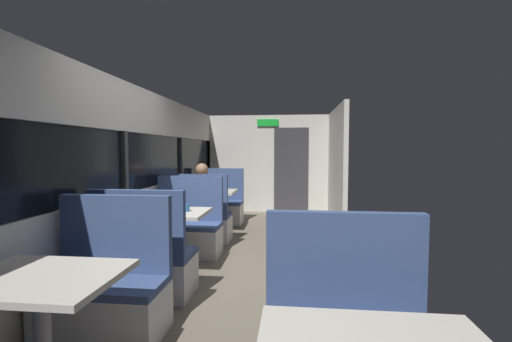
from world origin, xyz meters
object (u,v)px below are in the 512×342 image
(dining_table_far_window, at_px, (211,196))
(seated_passenger, at_px, (202,207))
(dining_table_near_window, at_px, (41,292))
(bench_far_window_facing_entry, at_px, (219,207))
(dining_table_mid_window, at_px, (169,220))
(bench_mid_window_facing_end, at_px, (145,264))
(coffee_cup_primary, at_px, (187,208))
(bench_mid_window_facing_entry, at_px, (187,231))
(bench_near_window_facing_entry, at_px, (106,294))
(bench_far_window_facing_end, at_px, (201,221))

(dining_table_far_window, distance_m, seated_passenger, 0.64)
(dining_table_near_window, height_order, bench_far_window_facing_entry, bench_far_window_facing_entry)
(dining_table_mid_window, distance_m, bench_far_window_facing_entry, 2.83)
(bench_mid_window_facing_end, height_order, seated_passenger, seated_passenger)
(seated_passenger, height_order, coffee_cup_primary, seated_passenger)
(bench_mid_window_facing_entry, relative_size, seated_passenger, 0.87)
(bench_near_window_facing_entry, bearing_deg, dining_table_near_window, -90.00)
(dining_table_near_window, relative_size, bench_mid_window_facing_entry, 0.82)
(dining_table_far_window, xyz_separation_m, bench_far_window_facing_entry, (0.00, 0.70, -0.31))
(bench_far_window_facing_entry, distance_m, seated_passenger, 1.34)
(bench_far_window_facing_end, bearing_deg, coffee_cup_primary, -81.22)
(bench_near_window_facing_entry, height_order, dining_table_far_window, bench_near_window_facing_entry)
(dining_table_near_window, xyz_separation_m, seated_passenger, (0.00, 3.60, -0.10))
(dining_table_far_window, bearing_deg, dining_table_mid_window, -90.00)
(bench_near_window_facing_entry, relative_size, bench_mid_window_facing_entry, 1.00)
(dining_table_near_window, bearing_deg, bench_mid_window_facing_entry, 90.00)
(dining_table_mid_window, height_order, seated_passenger, seated_passenger)
(dining_table_mid_window, bearing_deg, bench_far_window_facing_entry, 90.00)
(dining_table_mid_window, distance_m, bench_mid_window_facing_end, 0.77)
(bench_mid_window_facing_end, height_order, bench_far_window_facing_entry, same)
(dining_table_mid_window, relative_size, bench_mid_window_facing_end, 0.82)
(bench_near_window_facing_entry, height_order, bench_mid_window_facing_entry, same)
(coffee_cup_primary, bearing_deg, dining_table_far_window, 95.89)
(bench_far_window_facing_entry, bearing_deg, dining_table_far_window, -90.00)
(bench_far_window_facing_end, relative_size, bench_far_window_facing_entry, 1.00)
(seated_passenger, bearing_deg, bench_far_window_facing_entry, 90.00)
(bench_mid_window_facing_entry, bearing_deg, dining_table_mid_window, -90.00)
(bench_mid_window_facing_entry, xyz_separation_m, bench_far_window_facing_end, (0.00, 0.71, 0.00))
(bench_mid_window_facing_entry, bearing_deg, bench_far_window_facing_entry, 90.00)
(bench_near_window_facing_entry, xyz_separation_m, dining_table_far_window, (0.00, 3.52, 0.31))
(bench_mid_window_facing_entry, xyz_separation_m, bench_far_window_facing_entry, (0.00, 2.11, 0.00))
(dining_table_mid_window, relative_size, coffee_cup_primary, 10.00)
(bench_far_window_facing_end, bearing_deg, seated_passenger, 90.00)
(bench_mid_window_facing_entry, xyz_separation_m, dining_table_far_window, (0.00, 1.41, 0.31))
(bench_far_window_facing_end, xyz_separation_m, bench_far_window_facing_entry, (0.00, 1.40, 0.00))
(dining_table_near_window, relative_size, bench_near_window_facing_entry, 0.82)
(dining_table_far_window, height_order, seated_passenger, seated_passenger)
(dining_table_near_window, height_order, coffee_cup_primary, coffee_cup_primary)
(dining_table_far_window, relative_size, bench_far_window_facing_entry, 0.82)
(bench_near_window_facing_entry, height_order, bench_far_window_facing_entry, same)
(bench_mid_window_facing_end, relative_size, seated_passenger, 0.87)
(coffee_cup_primary, bearing_deg, bench_far_window_facing_end, 98.78)
(bench_far_window_facing_entry, xyz_separation_m, coffee_cup_primary, (0.22, -2.80, 0.46))
(bench_far_window_facing_end, bearing_deg, bench_near_window_facing_entry, -90.00)
(dining_table_far_window, relative_size, bench_far_window_facing_end, 0.82)
(bench_mid_window_facing_end, relative_size, bench_mid_window_facing_entry, 1.00)
(dining_table_far_window, xyz_separation_m, coffee_cup_primary, (0.22, -2.10, 0.15))
(seated_passenger, bearing_deg, bench_mid_window_facing_end, -90.00)
(dining_table_mid_window, bearing_deg, seated_passenger, 90.00)
(bench_near_window_facing_entry, height_order, dining_table_mid_window, bench_near_window_facing_entry)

